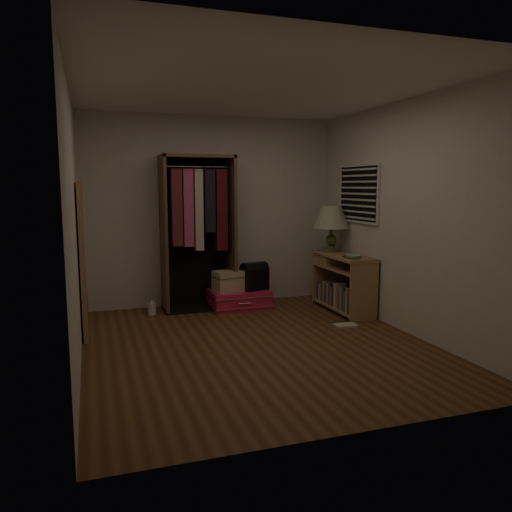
% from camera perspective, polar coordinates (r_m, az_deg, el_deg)
% --- Properties ---
extents(ground, '(4.00, 4.00, 0.00)m').
position_cam_1_polar(ground, '(5.31, 0.18, -10.10)').
color(ground, '#553318').
rests_on(ground, ground).
extents(room_walls, '(3.52, 4.02, 2.60)m').
position_cam_1_polar(room_walls, '(5.12, 0.84, 6.32)').
color(room_walls, beige).
rests_on(room_walls, ground).
extents(console_bookshelf, '(0.42, 1.12, 0.75)m').
position_cam_1_polar(console_bookshelf, '(6.74, 9.79, -2.87)').
color(console_bookshelf, '#A37E4F').
rests_on(console_bookshelf, ground).
extents(open_wardrobe, '(0.98, 0.50, 2.05)m').
position_cam_1_polar(open_wardrobe, '(6.71, -6.33, 4.14)').
color(open_wardrobe, brown).
rests_on(open_wardrobe, ground).
extents(floor_mirror, '(0.06, 0.80, 1.70)m').
position_cam_1_polar(floor_mirror, '(5.84, -19.15, -0.32)').
color(floor_mirror, '#AF7855').
rests_on(floor_mirror, ground).
extents(pink_suitcase, '(0.81, 0.59, 0.25)m').
position_cam_1_polar(pink_suitcase, '(6.83, -1.95, -4.92)').
color(pink_suitcase, '#D71A46').
rests_on(pink_suitcase, ground).
extents(train_case, '(0.45, 0.36, 0.29)m').
position_cam_1_polar(train_case, '(6.73, -3.09, -2.84)').
color(train_case, '#BCAF90').
rests_on(train_case, pink_suitcase).
extents(black_bag, '(0.40, 0.31, 0.38)m').
position_cam_1_polar(black_bag, '(6.80, -0.20, -2.24)').
color(black_bag, black).
rests_on(black_bag, pink_suitcase).
extents(table_lamp, '(0.59, 0.59, 0.63)m').
position_cam_1_polar(table_lamp, '(6.94, 8.63, 4.30)').
color(table_lamp, '#4A4F26').
rests_on(table_lamp, console_bookshelf).
extents(brass_tray, '(0.29, 0.29, 0.01)m').
position_cam_1_polar(brass_tray, '(6.47, 10.90, -0.07)').
color(brass_tray, olive).
rests_on(brass_tray, console_bookshelf).
extents(ceramic_bowl, '(0.20, 0.20, 0.05)m').
position_cam_1_polar(ceramic_bowl, '(6.34, 11.05, -0.09)').
color(ceramic_bowl, '#98B597').
rests_on(ceramic_bowl, console_bookshelf).
extents(white_jug, '(0.12, 0.12, 0.18)m').
position_cam_1_polar(white_jug, '(6.61, -11.79, -5.92)').
color(white_jug, silver).
rests_on(white_jug, ground).
extents(floor_book, '(0.28, 0.23, 0.02)m').
position_cam_1_polar(floor_book, '(6.10, 10.05, -7.71)').
color(floor_book, beige).
rests_on(floor_book, ground).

